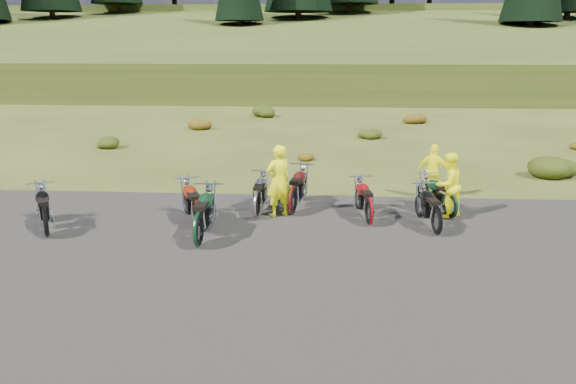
# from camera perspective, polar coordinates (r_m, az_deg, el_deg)

# --- Properties ---
(ground) EXTENTS (300.00, 300.00, 0.00)m
(ground) POSITION_cam_1_polar(r_m,az_deg,el_deg) (13.09, 1.75, -5.12)
(ground) COLOR #3D4517
(ground) RESTS_ON ground
(gravel_pad) EXTENTS (20.00, 12.00, 0.04)m
(gravel_pad) POSITION_cam_1_polar(r_m,az_deg,el_deg) (11.24, 1.35, -8.64)
(gravel_pad) COLOR black
(gravel_pad) RESTS_ON ground
(hill_slope) EXTENTS (300.00, 45.97, 9.37)m
(hill_slope) POSITION_cam_1_polar(r_m,az_deg,el_deg) (62.44, 3.54, 10.94)
(hill_slope) COLOR #344115
(hill_slope) RESTS_ON ground
(hill_plateau) EXTENTS (300.00, 90.00, 9.17)m
(hill_plateau) POSITION_cam_1_polar(r_m,az_deg,el_deg) (122.36, 3.78, 12.98)
(hill_plateau) COLOR #344115
(hill_plateau) RESTS_ON ground
(shrub_1) EXTENTS (1.03, 1.03, 0.61)m
(shrub_1) POSITION_cam_1_polar(r_m,az_deg,el_deg) (25.78, -17.95, 4.96)
(shrub_1) COLOR #202F0B
(shrub_1) RESTS_ON ground
(shrub_2) EXTENTS (1.30, 1.30, 0.77)m
(shrub_2) POSITION_cam_1_polar(r_m,az_deg,el_deg) (29.92, -9.03, 6.98)
(shrub_2) COLOR #663D0C
(shrub_2) RESTS_ON ground
(shrub_3) EXTENTS (1.56, 1.56, 0.92)m
(shrub_3) POSITION_cam_1_polar(r_m,az_deg,el_deg) (34.62, -2.36, 8.37)
(shrub_3) COLOR #202F0B
(shrub_3) RESTS_ON ground
(shrub_4) EXTENTS (0.77, 0.77, 0.45)m
(shrub_4) POSITION_cam_1_polar(r_m,az_deg,el_deg) (21.92, 1.63, 3.81)
(shrub_4) COLOR #663D0C
(shrub_4) RESTS_ON ground
(shrub_5) EXTENTS (1.03, 1.03, 0.61)m
(shrub_5) POSITION_cam_1_polar(r_m,az_deg,el_deg) (27.19, 8.24, 6.04)
(shrub_5) COLOR #202F0B
(shrub_5) RESTS_ON ground
(shrub_6) EXTENTS (1.30, 1.30, 0.77)m
(shrub_6) POSITION_cam_1_polar(r_m,az_deg,el_deg) (32.72, 12.69, 7.49)
(shrub_6) COLOR #663D0C
(shrub_6) RESTS_ON ground
(shrub_7) EXTENTS (1.56, 1.56, 0.92)m
(shrub_7) POSITION_cam_1_polar(r_m,az_deg,el_deg) (21.31, 25.49, 2.64)
(shrub_7) COLOR #202F0B
(shrub_7) RESTS_ON ground
(shrub_8) EXTENTS (0.77, 0.77, 0.45)m
(shrub_8) POSITION_cam_1_polar(r_m,az_deg,el_deg) (27.27, 27.17, 4.38)
(shrub_8) COLOR #663D0C
(shrub_8) RESTS_ON ground
(motorcycle_0) EXTENTS (1.63, 2.16, 1.09)m
(motorcycle_0) POSITION_cam_1_polar(r_m,az_deg,el_deg) (14.54, -23.24, -4.30)
(motorcycle_0) COLOR black
(motorcycle_0) RESTS_ON ground
(motorcycle_1) EXTENTS (1.53, 2.23, 1.12)m
(motorcycle_1) POSITION_cam_1_polar(r_m,az_deg,el_deg) (13.95, -9.09, -4.02)
(motorcycle_1) COLOR maroon
(motorcycle_1) RESTS_ON ground
(motorcycle_2) EXTENTS (0.78, 2.28, 1.19)m
(motorcycle_2) POSITION_cam_1_polar(r_m,az_deg,el_deg) (12.90, -9.03, -5.62)
(motorcycle_2) COLOR #0E3218
(motorcycle_2) RESTS_ON ground
(motorcycle_3) EXTENTS (0.73, 2.01, 1.04)m
(motorcycle_3) POSITION_cam_1_polar(r_m,az_deg,el_deg) (14.84, -3.17, -2.67)
(motorcycle_3) COLOR #9C9CA0
(motorcycle_3) RESTS_ON ground
(motorcycle_4) EXTENTS (1.07, 2.31, 1.17)m
(motorcycle_4) POSITION_cam_1_polar(r_m,az_deg,el_deg) (15.06, 0.48, -2.38)
(motorcycle_4) COLOR #4C0E0C
(motorcycle_4) RESTS_ON ground
(motorcycle_5) EXTENTS (0.95, 2.05, 1.03)m
(motorcycle_5) POSITION_cam_1_polar(r_m,az_deg,el_deg) (13.99, 14.78, -4.28)
(motorcycle_5) COLOR black
(motorcycle_5) RESTS_ON ground
(motorcycle_6) EXTENTS (0.95, 2.05, 1.03)m
(motorcycle_6) POSITION_cam_1_polar(r_m,az_deg,el_deg) (14.37, 8.20, -3.41)
(motorcycle_6) COLOR maroon
(motorcycle_6) RESTS_ON ground
(motorcycle_7) EXTENTS (1.34, 2.02, 1.01)m
(motorcycle_7) POSITION_cam_1_polar(r_m,az_deg,el_deg) (15.37, 16.04, -2.62)
(motorcycle_7) COLOR black
(motorcycle_7) RESTS_ON ground
(person_middle) EXTENTS (0.83, 0.76, 1.90)m
(person_middle) POSITION_cam_1_polar(r_m,az_deg,el_deg) (14.69, -0.98, 1.03)
(person_middle) COLOR #FCFF0D
(person_middle) RESTS_ON ground
(person_right_a) EXTENTS (1.05, 1.02, 1.71)m
(person_right_a) POSITION_cam_1_polar(r_m,az_deg,el_deg) (15.26, 15.93, 0.60)
(person_right_a) COLOR #FCFF0D
(person_right_a) RESTS_ON ground
(person_right_b) EXTENTS (1.01, 0.75, 1.59)m
(person_right_b) POSITION_cam_1_polar(r_m,az_deg,el_deg) (17.03, 14.55, 1.97)
(person_right_b) COLOR #FCFF0D
(person_right_b) RESTS_ON ground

